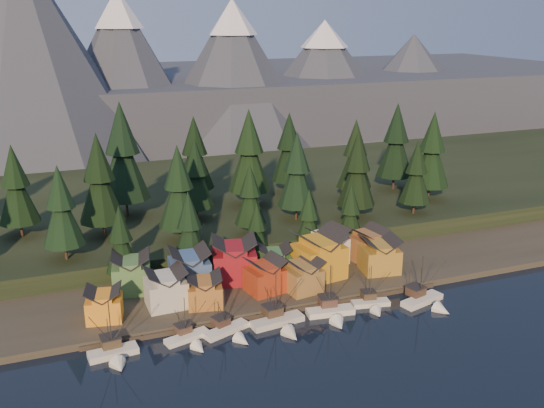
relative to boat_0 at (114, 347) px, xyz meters
name	(u,v)px	position (x,y,z in m)	size (l,w,h in m)	color
ground	(302,350)	(33.99, -9.98, -2.45)	(500.00, 500.00, 0.00)	black
shore_strip	(238,268)	(33.99, 30.02, -1.70)	(400.00, 50.00, 1.50)	#343126
hillside	(191,203)	(33.99, 80.02, 0.55)	(420.00, 100.00, 6.00)	black
dock	(272,310)	(33.99, 6.52, -1.95)	(80.00, 4.00, 1.00)	#433A30
mountain_ridge	(121,88)	(29.79, 203.61, 23.60)	(560.00, 190.00, 90.00)	#4C5161
boat_0	(114,347)	(0.00, 0.00, 0.00)	(9.72, 10.42, 12.24)	beige
boat_1	(190,334)	(14.56, 0.74, -0.65)	(9.68, 10.14, 9.92)	white
boat_2	(230,326)	(22.74, 0.66, -0.55)	(10.47, 10.82, 10.56)	silver
boat_3	(280,317)	(33.41, 0.00, -0.19)	(11.98, 12.82, 12.44)	beige
boat_4	(332,307)	(45.27, 0.13, -0.09)	(10.81, 11.53, 12.35)	white
boat_5	(372,299)	(55.39, 0.88, -0.49)	(8.95, 9.47, 10.22)	silver
boat_6	(427,295)	(67.20, -2.35, -0.16)	(11.27, 11.77, 12.22)	silver
house_front_0	(104,303)	(-0.13, 13.28, 2.75)	(8.21, 7.90, 7.05)	orange
house_front_1	(166,287)	(12.93, 14.67, 3.55)	(8.51, 8.18, 8.58)	beige
house_front_2	(205,289)	(20.74, 12.24, 2.78)	(8.52, 8.57, 7.10)	#A7672B
house_front_3	(265,274)	(35.13, 13.88, 3.21)	(9.05, 8.77, 7.91)	#A13418
house_front_4	(302,274)	(43.20, 11.38, 3.10)	(8.64, 9.14, 7.71)	olive
house_front_5	(319,253)	(49.89, 16.76, 4.98)	(12.08, 11.26, 11.29)	orange
house_front_6	(380,254)	(65.04, 14.52, 3.59)	(9.78, 9.38, 8.64)	#A67B2A
house_back_0	(131,271)	(7.16, 24.65, 3.83)	(9.54, 9.27, 9.11)	#48753F
house_back_1	(190,268)	(19.66, 21.23, 4.15)	(9.02, 9.12, 9.72)	#3B598D
house_back_2	(234,258)	(30.45, 21.82, 4.62)	(11.82, 11.21, 10.60)	maroon
house_back_3	(274,260)	(40.20, 21.04, 3.08)	(8.79, 8.15, 7.67)	#3E723E
house_back_4	(327,245)	(55.33, 23.55, 3.97)	(10.22, 9.96, 9.37)	white
house_back_5	(368,243)	(65.66, 21.58, 3.63)	(8.95, 9.03, 8.73)	brown
tree_hill_1	(16,187)	(-16.01, 58.02, 16.94)	(10.52, 10.52, 24.50)	#332319
tree_hill_2	(61,209)	(-6.01, 38.02, 16.11)	(9.87, 9.87, 22.99)	#332319
tree_hill_3	(100,181)	(3.99, 50.02, 18.56)	(11.79, 11.79, 27.46)	#332319
tree_hill_4	(123,155)	(11.99, 65.02, 21.55)	(14.14, 14.14, 32.93)	#332319
tree_hill_5	(179,190)	(21.99, 40.02, 17.26)	(10.77, 10.77, 25.09)	#332319
tree_hill_6	(196,176)	(29.99, 55.02, 16.29)	(10.01, 10.01, 23.32)	#332319
tree_hill_7	(250,196)	(39.99, 38.02, 14.09)	(8.29, 8.29, 19.30)	#332319
tree_hill_8	(249,154)	(47.99, 62.02, 19.56)	(12.57, 12.57, 29.28)	#332319
tree_hill_9	(297,172)	(55.99, 45.02, 17.27)	(10.77, 10.77, 25.10)	#332319
tree_hill_10	(289,150)	(63.99, 70.02, 17.86)	(11.24, 11.24, 26.17)	#332319
tree_hill_11	(357,171)	(71.99, 40.02, 17.35)	(10.84, 10.84, 25.24)	#332319
tree_hill_12	(355,156)	(79.99, 56.02, 17.38)	(10.86, 10.86, 25.31)	#332319
tree_hill_13	(416,174)	(89.99, 38.02, 15.41)	(9.32, 9.32, 21.71)	#332319
tree_hill_14	(396,143)	(97.99, 62.02, 19.11)	(12.22, 12.22, 28.46)	#332319
tree_hill_15	(195,155)	(33.99, 72.02, 18.05)	(11.38, 11.38, 26.52)	#332319
tree_hill_17	(432,152)	(101.99, 48.02, 18.63)	(11.84, 11.84, 27.58)	#332319
tree_shore_0	(121,241)	(5.99, 30.02, 9.34)	(8.09, 8.09, 18.84)	#332319
tree_shore_1	(189,229)	(21.99, 30.02, 10.28)	(8.82, 8.82, 20.56)	#332319
tree_shore_2	(257,230)	(38.99, 30.02, 7.64)	(6.76, 6.76, 15.74)	#332319
tree_shore_3	(309,220)	(52.99, 30.02, 8.79)	(7.65, 7.65, 17.83)	#332319
tree_shore_4	(350,214)	(64.99, 30.02, 8.88)	(7.72, 7.72, 17.99)	#332319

